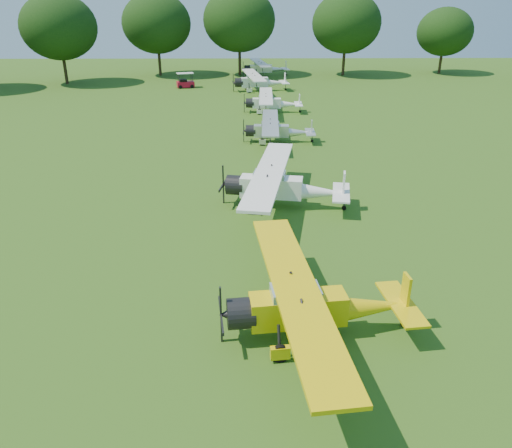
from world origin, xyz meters
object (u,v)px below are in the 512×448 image
at_px(aircraft_2, 313,303).
at_px(aircraft_4, 277,129).
at_px(aircraft_5, 271,101).
at_px(aircraft_7, 264,67).
at_px(golf_cart, 185,83).
at_px(aircraft_3, 281,184).
at_px(aircraft_6, 259,80).

xyz_separation_m(aircraft_2, aircraft_4, (0.12, 27.01, -0.21)).
distance_m(aircraft_5, aircraft_7, 26.82).
bearing_deg(aircraft_4, golf_cart, 113.74).
bearing_deg(aircraft_3, aircraft_2, -78.38).
distance_m(aircraft_2, aircraft_4, 27.01).
distance_m(aircraft_5, golf_cart, 19.59).
height_order(aircraft_3, aircraft_4, aircraft_3).
distance_m(aircraft_7, golf_cart, 15.53).
bearing_deg(aircraft_5, aircraft_4, -88.45).
bearing_deg(aircraft_4, aircraft_5, 92.03).
distance_m(aircraft_3, golf_cart, 43.98).
xyz_separation_m(aircraft_5, aircraft_7, (0.05, 26.82, 0.17)).
xyz_separation_m(aircraft_3, aircraft_5, (0.56, 26.59, -0.24)).
bearing_deg(aircraft_2, aircraft_7, 83.21).
xyz_separation_m(aircraft_3, aircraft_4, (0.53, 14.50, -0.26)).
xyz_separation_m(aircraft_4, aircraft_6, (-1.04, 25.43, 0.21)).
bearing_deg(aircraft_7, aircraft_6, -103.19).
distance_m(aircraft_6, golf_cart, 10.47).
distance_m(aircraft_4, golf_cart, 30.30).
bearing_deg(aircraft_7, golf_cart, -144.65).
height_order(aircraft_3, aircraft_5, aircraft_3).
relative_size(aircraft_2, aircraft_4, 1.19).
height_order(aircraft_2, aircraft_3, aircraft_3).
distance_m(aircraft_2, aircraft_3, 12.51).
relative_size(aircraft_5, aircraft_7, 0.87).
height_order(aircraft_4, aircraft_6, aircraft_6).
bearing_deg(aircraft_6, aircraft_3, -97.21).
bearing_deg(aircraft_6, aircraft_2, -96.94).
bearing_deg(aircraft_6, aircraft_7, 77.25).
bearing_deg(aircraft_3, golf_cart, 113.68).
bearing_deg(aircraft_5, golf_cart, 126.45).
bearing_deg(aircraft_3, aircraft_6, 100.48).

